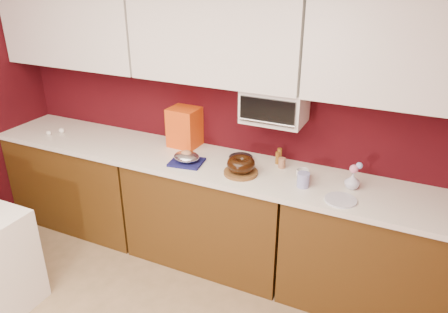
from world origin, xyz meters
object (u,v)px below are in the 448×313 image
at_px(toaster_oven, 275,105).
at_px(pandoro_box, 185,127).
at_px(blue_jar, 303,180).
at_px(flower_vase, 352,180).
at_px(coffee_mug, 303,173).
at_px(bundt_cake, 241,164).
at_px(foil_ham_nest, 186,157).

distance_m(toaster_oven, pandoro_box, 0.85).
relative_size(blue_jar, flower_vase, 0.82).
xyz_separation_m(toaster_oven, pandoro_box, (-0.79, 0.04, -0.31)).
bearing_deg(coffee_mug, bundt_cake, -165.73).
bearing_deg(blue_jar, coffee_mug, 107.59).
bearing_deg(blue_jar, flower_vase, 21.03).
bearing_deg(foil_ham_nest, toaster_oven, 23.71).
bearing_deg(foil_ham_nest, coffee_mug, 7.77).
relative_size(pandoro_box, blue_jar, 3.19).
distance_m(toaster_oven, blue_jar, 0.58).
bearing_deg(bundt_cake, flower_vase, 9.17).
xyz_separation_m(bundt_cake, foil_ham_nest, (-0.45, -0.01, -0.03)).
xyz_separation_m(coffee_mug, flower_vase, (0.34, 0.02, 0.02)).
height_order(toaster_oven, blue_jar, toaster_oven).
bearing_deg(bundt_cake, pandoro_box, 155.02).
xyz_separation_m(coffee_mug, blue_jar, (0.03, -0.10, 0.00)).
relative_size(foil_ham_nest, blue_jar, 1.99).
relative_size(toaster_oven, flower_vase, 3.60).
xyz_separation_m(bundt_cake, flower_vase, (0.78, 0.13, -0.02)).
relative_size(coffee_mug, flower_vase, 0.75).
bearing_deg(flower_vase, coffee_mug, -177.46).
distance_m(toaster_oven, flower_vase, 0.76).
distance_m(toaster_oven, foil_ham_nest, 0.78).
relative_size(foil_ham_nest, coffee_mug, 2.19).
distance_m(bundt_cake, flower_vase, 0.79).
bearing_deg(toaster_oven, bundt_cake, -120.70).
bearing_deg(coffee_mug, foil_ham_nest, -172.23).
height_order(bundt_cake, flower_vase, flower_vase).
height_order(bundt_cake, pandoro_box, pandoro_box).
relative_size(toaster_oven, blue_jar, 4.37).
bearing_deg(toaster_oven, pandoro_box, 176.80).
xyz_separation_m(foil_ham_nest, pandoro_box, (-0.19, 0.31, 0.11)).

